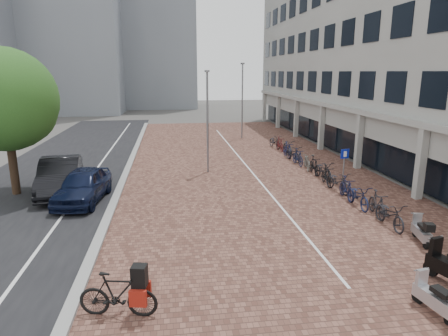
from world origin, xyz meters
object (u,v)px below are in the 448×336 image
(car_navy, at_px, (83,185))
(hero_bike, at_px, (118,294))
(scooter_front, at_px, (422,230))
(scooter_back, at_px, (436,297))
(parking_sign, at_px, (344,164))
(car_dark, at_px, (60,176))

(car_navy, height_order, hero_bike, car_navy)
(car_navy, bearing_deg, scooter_front, -20.05)
(scooter_back, bearing_deg, parking_sign, 69.53)
(car_navy, xyz_separation_m, scooter_front, (12.45, -6.30, -0.28))
(scooter_front, bearing_deg, car_navy, 167.10)
(car_dark, relative_size, scooter_back, 3.57)
(car_dark, relative_size, parking_sign, 2.39)
(scooter_back, xyz_separation_m, parking_sign, (2.08, 9.85, 0.92))
(car_navy, relative_size, scooter_front, 3.22)
(car_dark, xyz_separation_m, scooter_front, (13.81, -7.85, -0.38))
(scooter_front, xyz_separation_m, parking_sign, (-0.16, 5.98, 0.95))
(scooter_front, bearing_deg, parking_sign, 105.41)
(hero_bike, xyz_separation_m, parking_sign, (9.68, 8.82, 0.82))
(scooter_front, bearing_deg, car_dark, 164.32)
(car_dark, relative_size, scooter_front, 3.75)
(parking_sign, bearing_deg, car_dark, 160.56)
(car_navy, distance_m, scooter_front, 13.96)
(parking_sign, bearing_deg, hero_bike, -149.33)
(hero_bike, relative_size, scooter_back, 1.38)
(car_dark, height_order, hero_bike, car_dark)
(car_navy, xyz_separation_m, scooter_back, (10.22, -10.16, -0.26))
(car_navy, height_order, scooter_back, car_navy)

